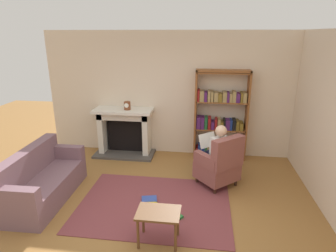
# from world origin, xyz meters

# --- Properties ---
(ground) EXTENTS (14.00, 14.00, 0.00)m
(ground) POSITION_xyz_m (0.00, 0.00, 0.00)
(ground) COLOR olive
(back_wall) EXTENTS (5.60, 0.10, 2.70)m
(back_wall) POSITION_xyz_m (0.00, 2.55, 1.35)
(back_wall) COLOR beige
(back_wall) RESTS_ON ground
(side_wall_right) EXTENTS (0.10, 5.20, 2.70)m
(side_wall_right) POSITION_xyz_m (2.65, 1.25, 1.35)
(side_wall_right) COLOR beige
(side_wall_right) RESTS_ON ground
(area_rug) EXTENTS (2.40, 1.80, 0.01)m
(area_rug) POSITION_xyz_m (0.00, 0.30, 0.01)
(area_rug) COLOR brown
(area_rug) RESTS_ON ground
(fireplace) EXTENTS (1.33, 0.64, 1.06)m
(fireplace) POSITION_xyz_m (-1.02, 2.30, 0.56)
(fireplace) COLOR #4C4742
(fireplace) RESTS_ON ground
(mantel_clock) EXTENTS (0.14, 0.14, 0.18)m
(mantel_clock) POSITION_xyz_m (-0.92, 2.20, 1.15)
(mantel_clock) COLOR brown
(mantel_clock) RESTS_ON fireplace
(bookshelf) EXTENTS (1.12, 0.32, 1.93)m
(bookshelf) POSITION_xyz_m (1.07, 2.33, 0.91)
(bookshelf) COLOR brown
(bookshelf) RESTS_ON ground
(armchair_reading) EXTENTS (0.89, 0.89, 0.97)m
(armchair_reading) POSITION_xyz_m (1.04, 1.06, 0.42)
(armchair_reading) COLOR #331E14
(armchair_reading) RESTS_ON ground
(seated_reader) EXTENTS (0.58, 0.59, 1.14)m
(seated_reader) POSITION_xyz_m (0.97, 1.15, 0.62)
(seated_reader) COLOR silver
(seated_reader) RESTS_ON ground
(sofa_floral) EXTENTS (0.76, 1.72, 0.85)m
(sofa_floral) POSITION_xyz_m (-1.86, 0.24, 0.32)
(sofa_floral) COLOR #775660
(sofa_floral) RESTS_ON ground
(side_table) EXTENTS (0.56, 0.39, 0.46)m
(side_table) POSITION_xyz_m (0.21, -0.54, 0.39)
(side_table) COLOR brown
(side_table) RESTS_ON ground
(scattered_books) EXTENTS (0.74, 0.66, 0.04)m
(scattered_books) POSITION_xyz_m (0.05, 0.17, 0.03)
(scattered_books) COLOR gold
(scattered_books) RESTS_ON area_rug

